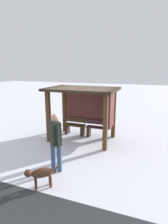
% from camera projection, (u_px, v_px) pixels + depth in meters
% --- Properties ---
extents(ground_plane, '(60.00, 60.00, 0.00)m').
position_uv_depth(ground_plane, '(82.00, 139.00, 8.33)').
color(ground_plane, white).
extents(bus_shelter, '(2.94, 1.99, 2.29)m').
position_uv_depth(bus_shelter, '(86.00, 100.00, 8.06)').
color(bus_shelter, '#452E16').
rests_on(bus_shelter, ground).
extents(bench_left_inside, '(1.00, 0.42, 0.77)m').
position_uv_depth(bench_left_inside, '(75.00, 127.00, 8.87)').
color(bench_left_inside, '#423419').
rests_on(bench_left_inside, ground).
extents(bench_center_inside, '(1.00, 0.35, 0.78)m').
position_uv_depth(bench_center_inside, '(97.00, 130.00, 8.49)').
color(bench_center_inside, '#49272D').
rests_on(bench_center_inside, ground).
extents(person_walking, '(0.48, 0.46, 1.80)m').
position_uv_depth(person_walking, '(56.00, 138.00, 5.54)').
color(person_walking, '#22291F').
rests_on(person_walking, ground).
extents(dog, '(0.73, 0.61, 0.59)m').
position_uv_depth(dog, '(41.00, 174.00, 4.87)').
color(dog, '#4F3020').
rests_on(dog, ground).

